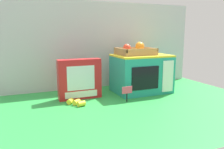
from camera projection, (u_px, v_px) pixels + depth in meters
The scene contains 8 objects.
ground_plane at pixel (115, 94), 1.60m from camera, with size 1.70×1.70×0.00m, color green.
display_back_panel at pixel (102, 45), 1.79m from camera, with size 1.61×0.03×0.67m, color #B7BABF.
toy_microwave at pixel (141, 73), 1.65m from camera, with size 0.40×0.29×0.28m.
food_groups_crate at pixel (135, 51), 1.63m from camera, with size 0.25×0.22×0.09m.
cookie_set_box at pixel (80, 79), 1.48m from camera, with size 0.28×0.08×0.27m.
price_sign at pixel (127, 92), 1.42m from camera, with size 0.07×0.01×0.10m.
loose_toy_banana at pixel (76, 102), 1.36m from camera, with size 0.10×0.12×0.03m.
loose_toy_apple at pixel (169, 83), 1.83m from camera, with size 0.06×0.06×0.06m, color red.
Camera 1 is at (-0.61, -1.42, 0.44)m, focal length 35.71 mm.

